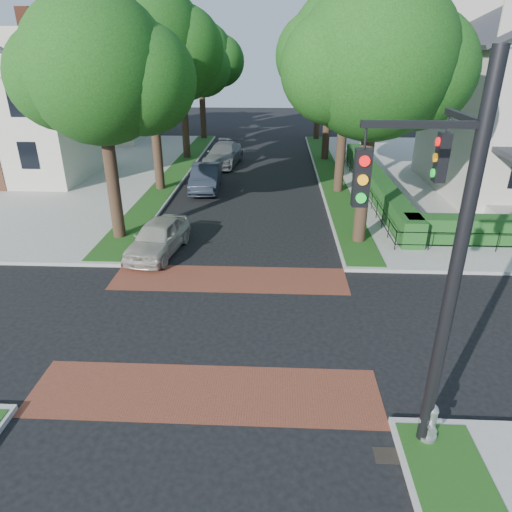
{
  "coord_description": "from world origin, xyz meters",
  "views": [
    {
      "loc": [
        1.74,
        -12.37,
        8.06
      ],
      "look_at": [
        1.08,
        1.86,
        1.6
      ],
      "focal_mm": 32.0,
      "sensor_mm": 36.0,
      "label": 1
    }
  ],
  "objects_px": {
    "parked_car_middle": "(206,178)",
    "traffic_signal": "(444,247)",
    "fire_hydrant": "(430,422)",
    "parked_car_front": "(158,237)",
    "parked_car_rear": "(224,154)"
  },
  "relations": [
    {
      "from": "parked_car_rear",
      "to": "parked_car_middle",
      "type": "bearing_deg",
      "value": -86.41
    },
    {
      "from": "parked_car_rear",
      "to": "fire_hydrant",
      "type": "bearing_deg",
      "value": -67.79
    },
    {
      "from": "parked_car_front",
      "to": "fire_hydrant",
      "type": "relative_size",
      "value": 4.4
    },
    {
      "from": "fire_hydrant",
      "to": "parked_car_front",
      "type": "bearing_deg",
      "value": 118.63
    },
    {
      "from": "traffic_signal",
      "to": "parked_car_middle",
      "type": "distance_m",
      "value": 21.5
    },
    {
      "from": "traffic_signal",
      "to": "parked_car_front",
      "type": "height_order",
      "value": "traffic_signal"
    },
    {
      "from": "fire_hydrant",
      "to": "parked_car_rear",
      "type": "bearing_deg",
      "value": 94.39
    },
    {
      "from": "traffic_signal",
      "to": "fire_hydrant",
      "type": "xyz_separation_m",
      "value": [
        0.31,
        -0.19,
        -4.09
      ]
    },
    {
      "from": "parked_car_rear",
      "to": "fire_hydrant",
      "type": "xyz_separation_m",
      "value": [
        7.53,
        -26.81,
        -0.19
      ]
    },
    {
      "from": "parked_car_middle",
      "to": "traffic_signal",
      "type": "bearing_deg",
      "value": -71.9
    },
    {
      "from": "parked_car_front",
      "to": "parked_car_middle",
      "type": "height_order",
      "value": "parked_car_middle"
    },
    {
      "from": "parked_car_middle",
      "to": "parked_car_rear",
      "type": "height_order",
      "value": "parked_car_rear"
    },
    {
      "from": "parked_car_middle",
      "to": "parked_car_rear",
      "type": "xyz_separation_m",
      "value": [
        0.35,
        6.88,
        0.01
      ]
    },
    {
      "from": "traffic_signal",
      "to": "parked_car_front",
      "type": "xyz_separation_m",
      "value": [
        -8.18,
        9.95,
        -3.97
      ]
    },
    {
      "from": "parked_car_front",
      "to": "parked_car_middle",
      "type": "relative_size",
      "value": 0.89
    }
  ]
}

